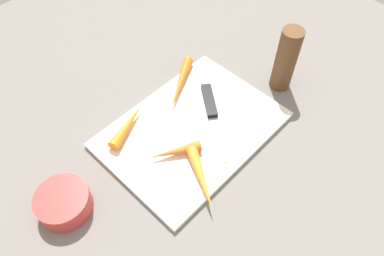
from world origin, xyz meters
name	(u,v)px	position (x,y,z in m)	size (l,w,h in m)	color
ground_plane	(192,131)	(0.00, 0.00, 0.00)	(1.40, 1.40, 0.00)	slate
cutting_board	(192,130)	(0.00, 0.00, 0.01)	(0.36, 0.26, 0.01)	silver
knife	(210,106)	(-0.07, -0.01, 0.02)	(0.14, 0.17, 0.01)	#B7B7BC
carrot_longest	(180,84)	(-0.06, -0.10, 0.02)	(0.02, 0.02, 0.16)	orange
carrot_shortest	(174,152)	(0.07, 0.02, 0.02)	(0.02, 0.02, 0.10)	orange
carrot_short	(128,125)	(0.09, -0.09, 0.02)	(0.02, 0.02, 0.12)	orange
carrot_long	(202,178)	(0.08, 0.10, 0.02)	(0.02, 0.02, 0.13)	orange
small_bowl	(64,203)	(0.28, -0.05, 0.02)	(0.10, 0.10, 0.04)	red
pepper_grinder	(286,60)	(-0.24, 0.05, 0.08)	(0.05, 0.05, 0.15)	brown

